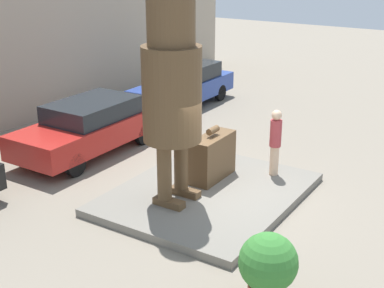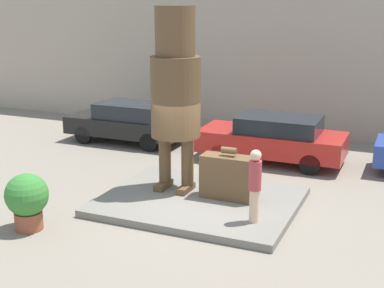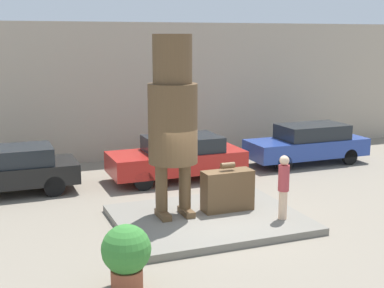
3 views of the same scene
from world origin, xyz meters
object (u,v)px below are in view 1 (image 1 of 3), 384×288
at_px(parked_car_red, 89,126).
at_px(parked_car_blue, 184,85).
at_px(tourist, 275,140).
at_px(planter_pot, 268,267).
at_px(giant_suitcase, 213,157).
at_px(statue_figure, 172,80).

bearing_deg(parked_car_red, parked_car_blue, -175.90).
height_order(tourist, parked_car_red, tourist).
relative_size(tourist, planter_pot, 1.29).
distance_m(giant_suitcase, tourist, 1.60).
bearing_deg(planter_pot, parked_car_blue, 39.89).
bearing_deg(giant_suitcase, statue_figure, 174.86).
height_order(statue_figure, parked_car_blue, statue_figure).
xyz_separation_m(tourist, parked_car_blue, (4.49, 5.65, -0.31)).
distance_m(giant_suitcase, planter_pot, 4.81).
relative_size(tourist, parked_car_blue, 0.36).
bearing_deg(parked_car_red, tourist, 100.33).
relative_size(giant_suitcase, planter_pot, 1.06).
distance_m(tourist, planter_pot, 5.07).
relative_size(tourist, parked_car_red, 0.37).
relative_size(giant_suitcase, parked_car_blue, 0.30).
distance_m(parked_car_red, planter_pot, 8.13).
bearing_deg(parked_car_red, giant_suitcase, 89.14).
distance_m(statue_figure, parked_car_red, 4.75).
height_order(statue_figure, tourist, statue_figure).
xyz_separation_m(giant_suitcase, planter_pot, (-3.63, -3.16, -0.01)).
xyz_separation_m(giant_suitcase, parked_car_blue, (5.51, 4.47, 0.05)).
bearing_deg(parked_car_blue, giant_suitcase, 39.07).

